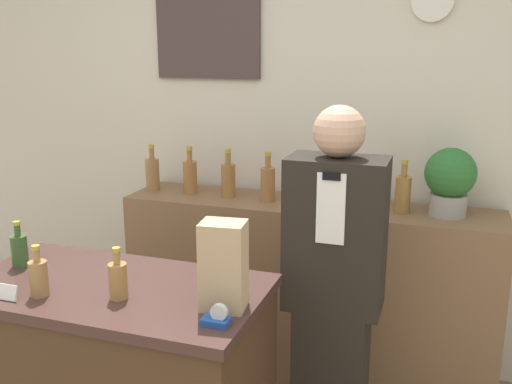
# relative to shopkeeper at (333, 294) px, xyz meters

# --- Properties ---
(back_wall) EXTENTS (5.20, 0.09, 2.70)m
(back_wall) POSITION_rel_shopkeeper_xyz_m (-0.49, 0.93, 0.56)
(back_wall) COLOR beige
(back_wall) RESTS_ON ground_plane
(back_shelf) EXTENTS (2.03, 0.42, 0.99)m
(back_shelf) POSITION_rel_shopkeeper_xyz_m (-0.28, 0.66, -0.30)
(back_shelf) COLOR brown
(back_shelf) RESTS_ON ground_plane
(shopkeeper) EXTENTS (0.40, 0.25, 1.59)m
(shopkeeper) POSITION_rel_shopkeeper_xyz_m (0.00, 0.00, 0.00)
(shopkeeper) COLOR black
(shopkeeper) RESTS_ON ground_plane
(potted_plant) EXTENTS (0.25, 0.25, 0.34)m
(potted_plant) POSITION_rel_shopkeeper_xyz_m (0.43, 0.68, 0.39)
(potted_plant) COLOR #9E998E
(potted_plant) RESTS_ON back_shelf
(paper_bag) EXTENTS (0.16, 0.13, 0.31)m
(paper_bag) POSITION_rel_shopkeeper_xyz_m (-0.27, -0.56, 0.30)
(paper_bag) COLOR tan
(paper_bag) RESTS_ON display_counter
(tape_dispenser) EXTENTS (0.09, 0.06, 0.07)m
(tape_dispenser) POSITION_rel_shopkeeper_xyz_m (-0.25, -0.68, 0.17)
(tape_dispenser) COLOR #1E4799
(tape_dispenser) RESTS_ON display_counter
(price_card_right) EXTENTS (0.09, 0.02, 0.06)m
(price_card_right) POSITION_rel_shopkeeper_xyz_m (-1.03, -0.74, 0.18)
(price_card_right) COLOR white
(price_card_right) RESTS_ON display_counter
(counter_bottle_0) EXTENTS (0.07, 0.07, 0.19)m
(counter_bottle_0) POSITION_rel_shopkeeper_xyz_m (-1.20, -0.47, 0.22)
(counter_bottle_0) COLOR #365628
(counter_bottle_0) RESTS_ON display_counter
(counter_bottle_1) EXTENTS (0.07, 0.07, 0.19)m
(counter_bottle_1) POSITION_rel_shopkeeper_xyz_m (-0.94, -0.68, 0.22)
(counter_bottle_1) COLOR #9B7241
(counter_bottle_1) RESTS_ON display_counter
(counter_bottle_2) EXTENTS (0.07, 0.07, 0.19)m
(counter_bottle_2) POSITION_rel_shopkeeper_xyz_m (-0.66, -0.60, 0.22)
(counter_bottle_2) COLOR #A3743E
(counter_bottle_2) RESTS_ON display_counter
(shelf_bottle_0) EXTENTS (0.08, 0.08, 0.27)m
(shelf_bottle_0) POSITION_rel_shopkeeper_xyz_m (-1.21, 0.66, 0.30)
(shelf_bottle_0) COLOR #98683D
(shelf_bottle_0) RESTS_ON back_shelf
(shelf_bottle_1) EXTENTS (0.08, 0.08, 0.27)m
(shelf_bottle_1) POSITION_rel_shopkeeper_xyz_m (-0.97, 0.67, 0.30)
(shelf_bottle_1) COLOR #9D6435
(shelf_bottle_1) RESTS_ON back_shelf
(shelf_bottle_2) EXTENTS (0.08, 0.08, 0.27)m
(shelf_bottle_2) POSITION_rel_shopkeeper_xyz_m (-0.74, 0.66, 0.30)
(shelf_bottle_2) COLOR olive
(shelf_bottle_2) RESTS_ON back_shelf
(shelf_bottle_3) EXTENTS (0.08, 0.08, 0.27)m
(shelf_bottle_3) POSITION_rel_shopkeeper_xyz_m (-0.50, 0.64, 0.30)
(shelf_bottle_3) COLOR #9B6539
(shelf_bottle_3) RESTS_ON back_shelf
(shelf_bottle_4) EXTENTS (0.08, 0.08, 0.27)m
(shelf_bottle_4) POSITION_rel_shopkeeper_xyz_m (-0.26, 0.65, 0.30)
(shelf_bottle_4) COLOR #A27038
(shelf_bottle_4) RESTS_ON back_shelf
(shelf_bottle_5) EXTENTS (0.08, 0.08, 0.27)m
(shelf_bottle_5) POSITION_rel_shopkeeper_xyz_m (-0.02, 0.66, 0.30)
(shelf_bottle_5) COLOR #9E6531
(shelf_bottle_5) RESTS_ON back_shelf
(shelf_bottle_6) EXTENTS (0.08, 0.08, 0.27)m
(shelf_bottle_6) POSITION_rel_shopkeeper_xyz_m (0.21, 0.66, 0.30)
(shelf_bottle_6) COLOR olive
(shelf_bottle_6) RESTS_ON back_shelf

